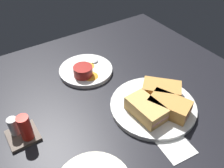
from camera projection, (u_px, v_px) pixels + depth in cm
name	position (u px, v px, depth cm)	size (l,w,h in cm)	color
ground_plane	(119.00, 109.00, 85.38)	(110.00, 110.00, 3.00)	black
plate_sandwich_main	(153.00, 106.00, 83.50)	(29.39, 29.39, 1.60)	silver
sandwich_half_near	(146.00, 109.00, 77.95)	(13.68, 8.42, 4.80)	tan
sandwich_half_far	(169.00, 106.00, 78.99)	(14.96, 12.19, 4.80)	#C68C42
sandwich_half_extra	(161.00, 90.00, 84.93)	(14.64, 14.48, 4.80)	#C68C42
ramekin_dark_sauce	(165.00, 90.00, 85.19)	(7.42, 7.42, 4.15)	#0C144C
spoon_by_dark_ramekin	(157.00, 103.00, 82.77)	(5.07, 9.70, 0.80)	silver
plate_chips_companion	(86.00, 70.00, 99.04)	(21.58, 21.58, 1.60)	silver
ramekin_light_gravy	(83.00, 71.00, 93.97)	(7.44, 7.44, 3.93)	maroon
spoon_by_gravy_ramekin	(93.00, 63.00, 101.14)	(4.73, 9.78, 0.80)	silver
plantain_chip_scatter	(86.00, 72.00, 96.53)	(14.83, 11.55, 0.60)	gold
condiment_caddy	(22.00, 130.00, 72.19)	(9.00, 9.00, 9.50)	brown
paper_napkin_folded	(174.00, 145.00, 72.03)	(11.00, 9.00, 0.40)	white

